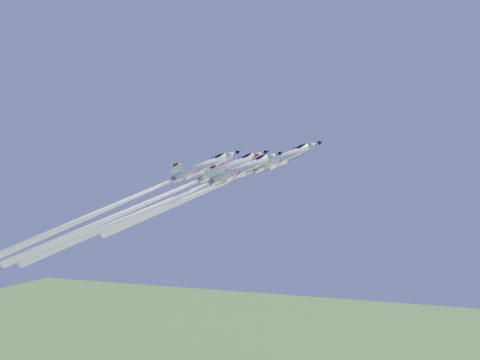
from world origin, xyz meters
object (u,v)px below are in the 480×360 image
(jet_left, at_px, (137,207))
(jet_right, at_px, (153,207))
(jet_lead, at_px, (214,187))
(jet_slot, at_px, (107,209))

(jet_left, distance_m, jet_right, 11.64)
(jet_lead, distance_m, jet_slot, 22.13)
(jet_lead, height_order, jet_slot, jet_slot)
(jet_lead, bearing_deg, jet_right, -74.93)
(jet_right, bearing_deg, jet_slot, -113.76)
(jet_right, distance_m, jet_slot, 11.21)
(jet_left, xyz_separation_m, jet_slot, (-2.68, -6.80, -0.09))
(jet_lead, height_order, jet_right, jet_lead)
(jet_left, height_order, jet_right, jet_left)
(jet_right, bearing_deg, jet_left, -151.02)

